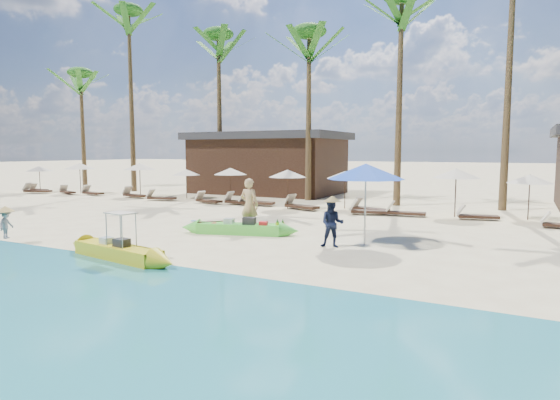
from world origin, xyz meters
The scene contains 37 objects.
ground centered at (0.00, 0.00, 0.00)m, with size 240.00×240.00×0.00m, color beige.
wet_sand_strip centered at (0.00, -5.00, 0.00)m, with size 240.00×4.50×0.01m, color tan.
green_canoe centered at (-0.72, 2.31, 0.21)m, with size 4.82×1.69×0.63m.
yellow_canoe centered at (-1.59, -2.61, 0.22)m, with size 5.12×1.15×1.33m.
tourist centered at (-0.66, 2.94, 1.00)m, with size 0.73×0.48×2.00m, color tan.
vendor_green centered at (3.13, 1.67, 0.76)m, with size 0.73×0.57×1.51m, color #131B36.
vendor_yellow centered at (-6.43, -2.72, 0.65)m, with size 0.61×0.35×0.94m, color gray.
blue_umbrella centered at (3.93, 2.48, 2.36)m, with size 2.43×2.43×2.62m.
resort_parasol_0 centered at (-23.15, 10.29, 1.72)m, with size 1.85×1.85×1.91m.
lounger_0_left centered at (-23.65, 10.47, 0.18)m, with size 1.64×0.53×0.55m.
lounger_0_right centered at (-22.42, 9.44, 0.22)m, with size 2.07×1.20×0.67m.
resort_parasol_1 centered at (-19.49, 10.84, 1.95)m, with size 2.10×2.10×2.16m.
lounger_1_left centered at (-20.08, 10.16, 0.19)m, with size 1.75×0.97×0.57m.
lounger_1_right centered at (-17.80, 10.35, 0.20)m, with size 1.82×0.71×0.60m.
resort_parasol_2 centered at (-14.13, 11.16, 1.99)m, with size 2.14×2.14×2.20m.
lounger_2_left centered at (-13.92, 10.35, 0.21)m, with size 1.93×0.80×0.64m.
resort_parasol_3 centered at (-10.63, 11.61, 1.66)m, with size 1.79×1.79×1.84m.
lounger_3_left centered at (-11.27, 9.84, 0.21)m, with size 1.89×0.93×0.62m.
lounger_3_right centered at (-7.77, 9.93, 0.20)m, with size 1.84×0.86×0.60m.
resort_parasol_4 centered at (-6.86, 10.99, 1.82)m, with size 1.96×1.96×2.02m.
lounger_4_left centered at (-5.77, 10.13, 0.21)m, with size 1.91×0.64×0.64m.
lounger_4_right centered at (-4.73, 10.17, 0.23)m, with size 2.07×0.90×0.68m.
resort_parasol_5 centered at (-2.55, 9.86, 1.84)m, with size 1.98×1.98×2.04m.
lounger_5_left centered at (-1.82, 9.81, 0.23)m, with size 2.08×1.15×0.67m.
resort_parasol_6 centered at (0.09, 11.27, 1.77)m, with size 1.91×1.91×1.97m.
lounger_6_left centered at (1.86, 9.48, 0.21)m, with size 1.96×1.08×0.64m.
lounger_6_right centered at (1.64, 10.41, 0.21)m, with size 1.96×0.97×0.64m.
resort_parasol_7 centered at (5.63, 10.62, 2.00)m, with size 2.15×2.15×2.22m.
lounger_7_left centered at (3.50, 9.81, 0.20)m, with size 1.85×0.77×0.61m.
lounger_7_right centered at (6.55, 10.11, 0.20)m, with size 1.84×0.95×0.60m.
resort_parasol_8 centered at (8.60, 11.19, 1.80)m, with size 1.94×1.94×2.00m.
palm_0 centered at (-24.62, 15.48, 8.11)m, with size 2.08×2.08×9.90m.
palm_1 centered at (-17.59, 14.06, 10.82)m, with size 2.08×2.08×13.60m.
palm_2 centered at (-10.45, 15.08, 9.18)m, with size 2.08×2.08×11.33m.
palm_3 centered at (-3.36, 14.27, 8.58)m, with size 2.08×2.08×10.52m.
palm_4 centered at (2.15, 14.01, 9.45)m, with size 2.08×2.08×11.70m.
pavilion_west centered at (-8.00, 17.50, 2.19)m, with size 10.80×6.60×4.30m.
Camera 1 is at (8.38, -11.85, 3.01)m, focal length 30.00 mm.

